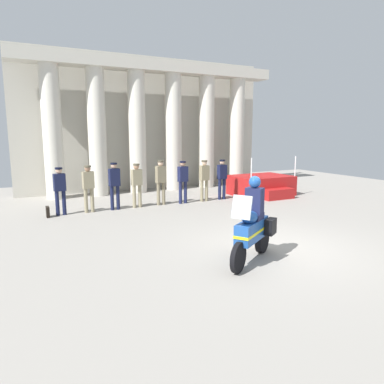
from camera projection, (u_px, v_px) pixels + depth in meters
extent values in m
plane|color=gray|center=(278.00, 249.00, 8.70)|extent=(28.00, 28.00, 0.00)
cube|color=beige|center=(148.00, 124.00, 17.72)|extent=(12.58, 0.30, 6.46)
cylinder|color=beige|center=(52.00, 133.00, 14.84)|extent=(0.79, 0.79, 5.59)
cylinder|color=beige|center=(97.00, 133.00, 15.67)|extent=(0.79, 0.79, 5.59)
cylinder|color=beige|center=(137.00, 133.00, 16.50)|extent=(0.79, 0.79, 5.59)
cylinder|color=beige|center=(173.00, 133.00, 17.34)|extent=(0.79, 0.79, 5.59)
cylinder|color=beige|center=(206.00, 133.00, 18.17)|extent=(0.79, 0.79, 5.59)
cylinder|color=beige|center=(236.00, 133.00, 19.00)|extent=(0.79, 0.79, 5.59)
cube|color=beige|center=(155.00, 66.00, 16.41)|extent=(12.58, 0.99, 0.50)
cube|color=#A51919|center=(261.00, 185.00, 16.15)|extent=(2.56, 1.88, 0.88)
cube|color=#A51919|center=(278.00, 194.00, 15.14)|extent=(1.41, 0.50, 0.44)
cylinder|color=silver|center=(251.00, 169.00, 14.70)|extent=(0.05, 0.05, 0.90)
cylinder|color=silver|center=(295.00, 166.00, 15.78)|extent=(0.05, 0.05, 0.90)
cylinder|color=#141938|center=(57.00, 203.00, 12.12)|extent=(0.13, 0.13, 0.85)
cylinder|color=#141938|center=(64.00, 203.00, 12.22)|extent=(0.13, 0.13, 0.85)
cube|color=#141938|center=(59.00, 182.00, 12.05)|extent=(0.40, 0.26, 0.59)
sphere|color=tan|center=(59.00, 171.00, 11.98)|extent=(0.21, 0.21, 0.21)
cylinder|color=black|center=(59.00, 168.00, 11.97)|extent=(0.24, 0.24, 0.06)
cylinder|color=gray|center=(86.00, 201.00, 12.55)|extent=(0.13, 0.13, 0.87)
cylinder|color=gray|center=(92.00, 200.00, 12.64)|extent=(0.13, 0.13, 0.87)
cube|color=gray|center=(88.00, 180.00, 12.47)|extent=(0.40, 0.26, 0.60)
sphere|color=#997056|center=(88.00, 169.00, 12.41)|extent=(0.21, 0.21, 0.21)
cylinder|color=brown|center=(87.00, 166.00, 12.39)|extent=(0.24, 0.24, 0.06)
cylinder|color=#141938|center=(112.00, 198.00, 12.97)|extent=(0.13, 0.13, 0.89)
cylinder|color=#141938|center=(118.00, 198.00, 13.07)|extent=(0.13, 0.13, 0.89)
cube|color=#141938|center=(114.00, 177.00, 12.89)|extent=(0.40, 0.26, 0.64)
sphere|color=tan|center=(114.00, 166.00, 12.82)|extent=(0.21, 0.21, 0.21)
cylinder|color=black|center=(114.00, 164.00, 12.81)|extent=(0.24, 0.24, 0.06)
cylinder|color=gray|center=(134.00, 197.00, 13.36)|extent=(0.13, 0.13, 0.86)
cylinder|color=gray|center=(140.00, 196.00, 13.46)|extent=(0.13, 0.13, 0.86)
cube|color=gray|center=(137.00, 177.00, 13.29)|extent=(0.40, 0.26, 0.59)
sphere|color=tan|center=(136.00, 167.00, 13.22)|extent=(0.21, 0.21, 0.21)
cylinder|color=brown|center=(136.00, 165.00, 13.21)|extent=(0.24, 0.24, 0.06)
cylinder|color=#7A7056|center=(158.00, 194.00, 13.85)|extent=(0.13, 0.13, 0.88)
cylinder|color=#7A7056|center=(164.00, 194.00, 13.94)|extent=(0.13, 0.13, 0.88)
cube|color=#7A7056|center=(161.00, 174.00, 13.77)|extent=(0.40, 0.26, 0.66)
sphere|color=beige|center=(161.00, 163.00, 13.70)|extent=(0.21, 0.21, 0.21)
cylinder|color=#494334|center=(161.00, 161.00, 13.68)|extent=(0.24, 0.24, 0.06)
cylinder|color=#191E42|center=(180.00, 193.00, 14.14)|extent=(0.13, 0.13, 0.89)
cylinder|color=#191E42|center=(185.00, 192.00, 14.24)|extent=(0.13, 0.13, 0.89)
cube|color=#191E42|center=(183.00, 174.00, 14.06)|extent=(0.40, 0.26, 0.60)
sphere|color=tan|center=(183.00, 164.00, 14.00)|extent=(0.21, 0.21, 0.21)
cylinder|color=black|center=(183.00, 162.00, 13.98)|extent=(0.24, 0.24, 0.06)
cylinder|color=#847A5B|center=(202.00, 191.00, 14.58)|extent=(0.13, 0.13, 0.88)
cylinder|color=#847A5B|center=(207.00, 191.00, 14.68)|extent=(0.13, 0.13, 0.88)
cube|color=#847A5B|center=(204.00, 173.00, 14.51)|extent=(0.40, 0.26, 0.60)
sphere|color=beige|center=(204.00, 163.00, 14.44)|extent=(0.21, 0.21, 0.21)
cylinder|color=#4F4937|center=(204.00, 161.00, 14.42)|extent=(0.24, 0.24, 0.06)
cylinder|color=#141938|center=(220.00, 189.00, 15.01)|extent=(0.13, 0.13, 0.88)
cylinder|color=#141938|center=(224.00, 189.00, 15.10)|extent=(0.13, 0.13, 0.88)
cube|color=#141938|center=(222.00, 172.00, 14.93)|extent=(0.40, 0.26, 0.59)
sphere|color=tan|center=(222.00, 162.00, 14.86)|extent=(0.21, 0.21, 0.21)
cylinder|color=black|center=(222.00, 160.00, 14.85)|extent=(0.24, 0.24, 0.06)
cylinder|color=black|center=(238.00, 258.00, 7.18)|extent=(0.59, 0.43, 0.64)
cylinder|color=black|center=(262.00, 239.00, 8.41)|extent=(0.61, 0.46, 0.64)
cube|color=#1E4C99|center=(252.00, 230.00, 7.73)|extent=(1.22, 0.94, 0.44)
ellipsoid|color=#1E4C99|center=(250.00, 217.00, 7.55)|extent=(0.61, 0.55, 0.26)
cube|color=yellow|center=(252.00, 231.00, 7.73)|extent=(1.24, 0.96, 0.06)
cube|color=silver|center=(242.00, 207.00, 7.11)|extent=(0.35, 0.42, 0.47)
cube|color=black|center=(271.00, 227.00, 8.02)|extent=(0.40, 0.35, 0.36)
cube|color=black|center=(249.00, 224.00, 8.28)|extent=(0.40, 0.35, 0.36)
cube|color=#191E42|center=(254.00, 216.00, 7.78)|extent=(0.52, 0.50, 0.14)
cube|color=#191E42|center=(255.00, 200.00, 7.72)|extent=(0.41, 0.44, 0.56)
sphere|color=#1E4C99|center=(255.00, 182.00, 7.64)|extent=(0.26, 0.26, 0.26)
cube|color=black|center=(48.00, 212.00, 11.91)|extent=(0.10, 0.32, 0.36)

